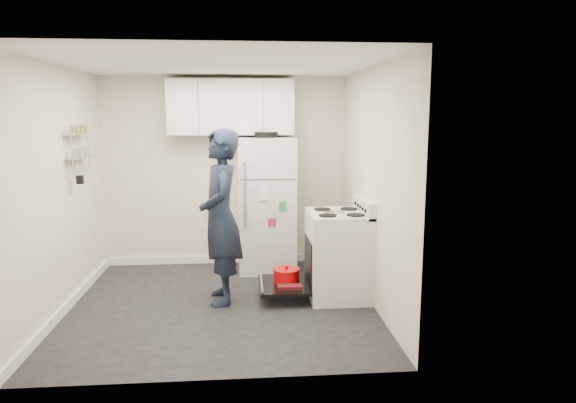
{
  "coord_description": "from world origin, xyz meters",
  "views": [
    {
      "loc": [
        0.26,
        -5.27,
        1.99
      ],
      "look_at": [
        0.74,
        0.33,
        1.05
      ],
      "focal_mm": 32.0,
      "sensor_mm": 36.0,
      "label": 1
    }
  ],
  "objects": [
    {
      "name": "refrigerator",
      "position": [
        0.54,
        1.25,
        0.87
      ],
      "size": [
        0.72,
        0.74,
        1.79
      ],
      "color": "silver",
      "rests_on": "ground"
    },
    {
      "name": "electric_range",
      "position": [
        1.26,
        0.15,
        0.47
      ],
      "size": [
        0.66,
        0.76,
        1.1
      ],
      "color": "silver",
      "rests_on": "ground"
    },
    {
      "name": "open_oven_door",
      "position": [
        0.69,
        0.17,
        0.19
      ],
      "size": [
        0.55,
        0.72,
        0.23
      ],
      "color": "black",
      "rests_on": "ground"
    },
    {
      "name": "wall_shelf_rack",
      "position": [
        -1.52,
        0.49,
        1.68
      ],
      "size": [
        0.14,
        0.6,
        0.61
      ],
      "color": "#B2B2B7",
      "rests_on": "room"
    },
    {
      "name": "person",
      "position": [
        -0.0,
        0.11,
        0.93
      ],
      "size": [
        0.52,
        0.72,
        1.86
      ],
      "primitive_type": "imported",
      "rotation": [
        0.0,
        0.0,
        -1.46
      ],
      "color": "#161E31",
      "rests_on": "ground"
    },
    {
      "name": "upper_cabinets",
      "position": [
        0.1,
        1.43,
        2.1
      ],
      "size": [
        1.6,
        0.33,
        0.7
      ],
      "primitive_type": "cube",
      "color": "silver",
      "rests_on": "room"
    },
    {
      "name": "room",
      "position": [
        -0.03,
        0.03,
        1.21
      ],
      "size": [
        3.21,
        3.21,
        2.51
      ],
      "color": "black",
      "rests_on": "ground"
    }
  ]
}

